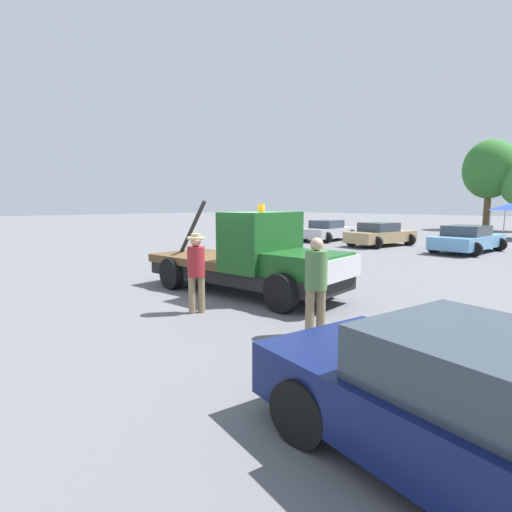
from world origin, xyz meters
TOP-DOWN VIEW (x-y plane):
  - ground_plane at (0.00, 0.00)m, footprint 160.00×160.00m
  - tow_truck at (0.36, 0.03)m, footprint 6.00×2.55m
  - person_near_truck at (3.57, -1.50)m, footprint 0.40×0.40m
  - person_at_hood at (0.78, -2.11)m, footprint 0.39×0.39m
  - parked_car_silver at (-7.35, 14.26)m, footprint 2.57×4.60m
  - parked_car_tan at (-3.33, 13.68)m, footprint 2.83×4.59m
  - parked_car_skyblue at (1.15, 14.05)m, footprint 2.66×4.98m
  - tree_center at (-3.53, 33.62)m, footprint 4.55×4.55m

SIDE VIEW (x-z plane):
  - ground_plane at x=0.00m, z-range 0.00..0.00m
  - parked_car_silver at x=-7.35m, z-range -0.02..1.32m
  - parked_car_tan at x=-3.33m, z-range -0.02..1.32m
  - parked_car_skyblue at x=1.15m, z-range -0.02..1.32m
  - tow_truck at x=0.36m, z-range -0.32..2.19m
  - person_at_hood at x=0.78m, z-range 0.16..1.92m
  - person_near_truck at x=3.57m, z-range 0.14..1.95m
  - tree_center at x=-3.53m, z-range 1.39..9.52m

